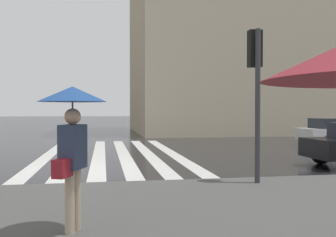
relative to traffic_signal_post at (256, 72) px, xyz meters
name	(u,v)px	position (x,y,z in m)	size (l,w,h in m)	color
ground_plane	(75,169)	(3.58, 4.32, -2.68)	(220.00, 220.00, 0.00)	black
zebra_crossing	(111,154)	(7.58, 3.14, -2.67)	(13.00, 5.50, 0.01)	silver
traffic_signal_post	(256,72)	(0.00, 0.00, 0.00)	(0.44, 0.30, 3.51)	#333338
pedestrian_approaching_kerb	(72,119)	(-3.00, 3.88, -1.00)	(0.92, 0.92, 1.98)	#2D3851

